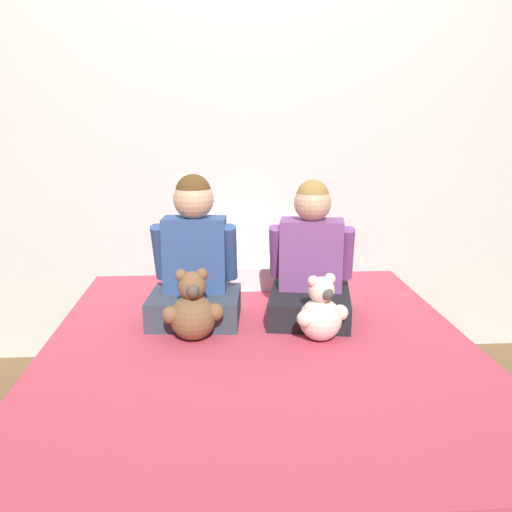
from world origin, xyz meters
name	(u,v)px	position (x,y,z in m)	size (l,w,h in m)	color
ground_plane	(259,457)	(0.00, 0.00, 0.00)	(14.00, 14.00, 0.00)	brown
wall_behind_bed	(245,127)	(0.00, 1.04, 1.25)	(8.00, 0.06, 2.50)	silver
bed	(260,402)	(0.00, 0.00, 0.24)	(1.59, 1.86, 0.49)	brown
child_on_left	(195,263)	(-0.24, 0.27, 0.72)	(0.39, 0.34, 0.59)	#384251
child_on_right	(311,266)	(0.23, 0.27, 0.70)	(0.39, 0.44, 0.56)	black
teddy_bear_held_by_left_child	(193,310)	(-0.25, 0.05, 0.60)	(0.23, 0.17, 0.27)	brown
teddy_bear_held_by_right_child	(321,313)	(0.23, 0.01, 0.59)	(0.20, 0.16, 0.25)	silver
pillow_at_headboard	(248,272)	(0.00, 0.75, 0.54)	(0.45, 0.29, 0.11)	white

